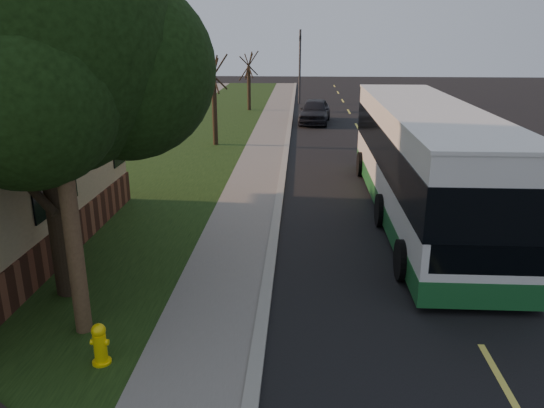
% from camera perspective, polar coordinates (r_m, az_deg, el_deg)
% --- Properties ---
extents(ground, '(120.00, 120.00, 0.00)m').
position_cam_1_polar(ground, '(9.26, -1.79, -17.55)').
color(ground, black).
rests_on(ground, ground).
extents(road, '(8.00, 80.00, 0.01)m').
position_cam_1_polar(road, '(18.60, 13.28, 0.78)').
color(road, black).
rests_on(road, ground).
extents(curb, '(0.25, 80.00, 0.12)m').
position_cam_1_polar(curb, '(18.30, 0.87, 1.18)').
color(curb, gray).
rests_on(curb, ground).
extents(sidewalk, '(2.00, 80.00, 0.08)m').
position_cam_1_polar(sidewalk, '(18.37, -2.24, 1.17)').
color(sidewalk, slate).
rests_on(sidewalk, ground).
extents(grass_verge, '(5.00, 80.00, 0.07)m').
position_cam_1_polar(grass_verge, '(19.02, -12.81, 1.29)').
color(grass_verge, black).
rests_on(grass_verge, ground).
extents(fire_hydrant, '(0.32, 0.32, 0.74)m').
position_cam_1_polar(fire_hydrant, '(9.57, -18.02, -14.13)').
color(fire_hydrant, yellow).
rests_on(fire_hydrant, grass_verge).
extents(utility_pole, '(2.86, 3.21, 9.07)m').
position_cam_1_polar(utility_pole, '(9.41, -22.50, 12.12)').
color(utility_pole, '#473321').
rests_on(utility_pole, ground).
extents(leafy_tree, '(6.30, 6.00, 7.80)m').
position_cam_1_polar(leafy_tree, '(11.24, -23.34, 15.55)').
color(leafy_tree, black).
rests_on(leafy_tree, grass_verge).
extents(bare_tree_near, '(1.38, 1.21, 4.31)m').
position_cam_1_polar(bare_tree_near, '(26.03, -6.22, 10.87)').
color(bare_tree_near, black).
rests_on(bare_tree_near, grass_verge).
extents(bare_tree_far, '(1.38, 1.21, 4.03)m').
position_cam_1_polar(bare_tree_far, '(37.82, -2.50, 12.98)').
color(bare_tree_far, black).
rests_on(bare_tree_far, grass_verge).
extents(traffic_signal, '(0.18, 0.22, 5.50)m').
position_cam_1_polar(traffic_signal, '(41.55, 3.01, 15.04)').
color(traffic_signal, '#2D2D30').
rests_on(traffic_signal, ground).
extents(transit_bus, '(2.86, 12.38, 3.35)m').
position_cam_1_polar(transit_bus, '(16.44, 15.94, 4.74)').
color(transit_bus, silver).
rests_on(transit_bus, ground).
extents(distant_car, '(2.17, 4.46, 1.47)m').
position_cam_1_polar(distant_car, '(32.93, 4.62, 9.94)').
color(distant_car, black).
rests_on(distant_car, ground).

